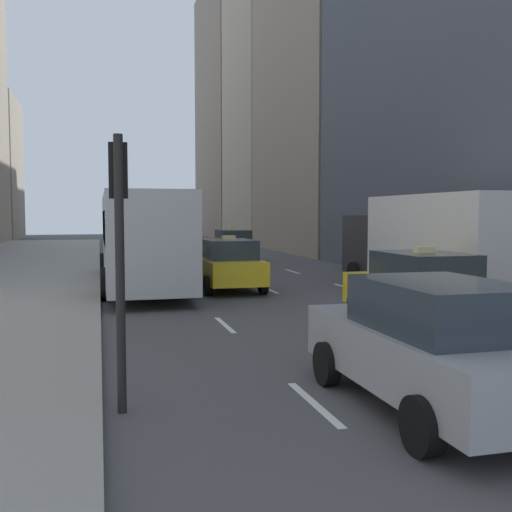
# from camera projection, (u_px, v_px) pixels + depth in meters

# --- Properties ---
(sidewalk_left) EXTENTS (8.00, 66.00, 0.15)m
(sidewalk_left) POSITION_uv_depth(u_px,v_px,m) (0.00, 275.00, 24.77)
(sidewalk_left) COLOR gray
(sidewalk_left) RESTS_ON ground
(lane_markings) EXTENTS (5.72, 56.00, 0.01)m
(lane_markings) POSITION_uv_depth(u_px,v_px,m) (248.00, 280.00, 23.34)
(lane_markings) COLOR white
(lane_markings) RESTS_ON ground
(building_row_right) EXTENTS (6.00, 78.69, 30.64)m
(building_row_right) POSITION_uv_depth(u_px,v_px,m) (323.00, 46.00, 40.80)
(building_row_right) COLOR slate
(building_row_right) RESTS_ON ground
(taxi_lead) EXTENTS (2.02, 4.40, 1.87)m
(taxi_lead) POSITION_uv_depth(u_px,v_px,m) (232.00, 245.00, 32.57)
(taxi_lead) COLOR yellow
(taxi_lead) RESTS_ON ground
(taxi_second) EXTENTS (2.02, 4.40, 1.87)m
(taxi_second) POSITION_uv_depth(u_px,v_px,m) (419.00, 289.00, 13.57)
(taxi_second) COLOR yellow
(taxi_second) RESTS_ON ground
(taxi_third) EXTENTS (2.02, 4.40, 1.87)m
(taxi_third) POSITION_uv_depth(u_px,v_px,m) (227.00, 264.00, 20.33)
(taxi_third) COLOR yellow
(taxi_third) RESTS_ON ground
(taxi_fourth) EXTENTS (2.02, 4.40, 1.87)m
(taxi_fourth) POSITION_uv_depth(u_px,v_px,m) (164.00, 239.00, 40.40)
(taxi_fourth) COLOR yellow
(taxi_fourth) RESTS_ON ground
(sedan_black_near) EXTENTS (2.02, 4.44, 1.74)m
(sedan_black_near) POSITION_uv_depth(u_px,v_px,m) (432.00, 344.00, 7.84)
(sedan_black_near) COLOR #9EA0A5
(sedan_black_near) RESTS_ON ground
(city_bus) EXTENTS (2.80, 11.61, 3.25)m
(city_bus) POSITION_uv_depth(u_px,v_px,m) (140.00, 237.00, 21.23)
(city_bus) COLOR #B7BCC1
(city_bus) RESTS_ON ground
(box_truck) EXTENTS (2.58, 8.40, 3.15)m
(box_truck) POSITION_uv_depth(u_px,v_px,m) (431.00, 243.00, 18.23)
(box_truck) COLOR #262628
(box_truck) RESTS_ON ground
(traffic_light_pole) EXTENTS (0.24, 0.42, 3.60)m
(traffic_light_pole) POSITION_uv_depth(u_px,v_px,m) (119.00, 228.00, 7.73)
(traffic_light_pole) COLOR black
(traffic_light_pole) RESTS_ON ground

